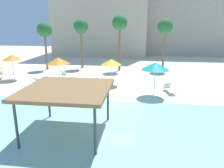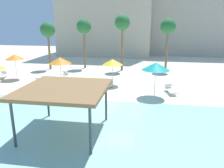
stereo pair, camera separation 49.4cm
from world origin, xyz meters
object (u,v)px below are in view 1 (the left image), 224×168
at_px(lounge_chair_0, 0,76).
at_px(beach_umbrella_teal_3, 155,66).
at_px(palm_tree_0, 120,24).
at_px(palm_tree_1, 165,28).
at_px(palm_tree_2, 81,28).
at_px(lounge_chair_3, 33,83).
at_px(beach_umbrella_orange_4, 58,61).
at_px(beach_umbrella_yellow_2, 111,62).
at_px(beach_umbrella_orange_6, 12,57).
at_px(lounge_chair_2, 169,89).
at_px(shade_pavilion, 67,91).
at_px(lounge_chair_4, 107,85).
at_px(palm_tree_3, 45,31).
at_px(lounge_chair_1, 60,76).

bearing_deg(lounge_chair_0, beach_umbrella_teal_3, 53.46).
distance_m(beach_umbrella_teal_3, palm_tree_0, 11.33).
xyz_separation_m(palm_tree_1, palm_tree_2, (-10.70, -0.00, -0.02)).
height_order(beach_umbrella_teal_3, lounge_chair_3, beach_umbrella_teal_3).
bearing_deg(beach_umbrella_orange_4, palm_tree_2, 89.01).
bearing_deg(beach_umbrella_yellow_2, lounge_chair_0, 175.71).
bearing_deg(beach_umbrella_orange_6, beach_umbrella_yellow_2, -3.59).
xyz_separation_m(beach_umbrella_yellow_2, lounge_chair_2, (5.46, -1.71, -1.98)).
bearing_deg(lounge_chair_2, lounge_chair_3, -102.94).
height_order(beach_umbrella_teal_3, palm_tree_2, palm_tree_2).
bearing_deg(palm_tree_1, shade_pavilion, -110.24).
height_order(shade_pavilion, beach_umbrella_orange_6, beach_umbrella_orange_6).
height_order(lounge_chair_3, lounge_chair_4, same).
distance_m(beach_umbrella_teal_3, palm_tree_1, 11.28).
relative_size(palm_tree_2, palm_tree_3, 1.06).
relative_size(lounge_chair_1, lounge_chair_4, 1.01).
bearing_deg(shade_pavilion, palm_tree_1, 69.76).
bearing_deg(palm_tree_0, palm_tree_3, -175.49).
height_order(lounge_chair_0, palm_tree_0, palm_tree_0).
xyz_separation_m(beach_umbrella_teal_3, beach_umbrella_orange_4, (-9.25, 2.53, -0.19)).
xyz_separation_m(beach_umbrella_orange_4, palm_tree_0, (5.27, 7.59, 3.41)).
xyz_separation_m(palm_tree_0, palm_tree_1, (5.58, 0.71, -0.44)).
relative_size(lounge_chair_4, palm_tree_3, 0.32).
height_order(shade_pavilion, beach_umbrella_yellow_2, shade_pavilion).
xyz_separation_m(shade_pavilion, lounge_chair_2, (6.47, 8.54, -2.19)).
height_order(beach_umbrella_yellow_2, lounge_chair_3, beach_umbrella_yellow_2).
distance_m(beach_umbrella_orange_4, lounge_chair_4, 5.39).
height_order(shade_pavilion, beach_umbrella_teal_3, beach_umbrella_teal_3).
distance_m(beach_umbrella_teal_3, lounge_chair_1, 11.34).
bearing_deg(beach_umbrella_teal_3, lounge_chair_0, 166.72).
height_order(palm_tree_0, palm_tree_3, palm_tree_0).
xyz_separation_m(lounge_chair_0, lounge_chair_1, (6.70, 0.87, 0.00)).
relative_size(beach_umbrella_orange_6, lounge_chair_3, 1.38).
bearing_deg(beach_umbrella_teal_3, lounge_chair_1, 154.34).
bearing_deg(beach_umbrella_orange_4, beach_umbrella_teal_3, -15.28).
relative_size(palm_tree_0, palm_tree_2, 1.08).
distance_m(beach_umbrella_orange_6, palm_tree_1, 18.16).
bearing_deg(lounge_chair_2, lounge_chair_1, -119.53).
bearing_deg(beach_umbrella_teal_3, palm_tree_2, 130.09).
height_order(beach_umbrella_yellow_2, palm_tree_0, palm_tree_0).
relative_size(beach_umbrella_teal_3, lounge_chair_1, 1.47).
xyz_separation_m(shade_pavilion, beach_umbrella_teal_3, (5.07, 7.25, 0.08)).
bearing_deg(lounge_chair_1, palm_tree_1, 131.78).
bearing_deg(shade_pavilion, beach_umbrella_teal_3, 55.06).
bearing_deg(lounge_chair_4, lounge_chair_3, -77.00).
bearing_deg(beach_umbrella_teal_3, lounge_chair_2, 42.38).
xyz_separation_m(lounge_chair_3, palm_tree_3, (-1.96, 7.95, 4.66)).
height_order(lounge_chair_4, palm_tree_3, palm_tree_3).
relative_size(beach_umbrella_orange_4, palm_tree_1, 0.42).
xyz_separation_m(lounge_chair_4, palm_tree_3, (-9.15, 7.51, 4.66)).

